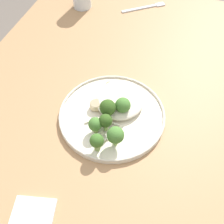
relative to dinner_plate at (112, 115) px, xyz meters
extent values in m
plane|color=#665B51|center=(-0.01, 0.03, -0.75)|extent=(6.00, 6.00, 0.00)
cube|color=#9E754C|center=(-0.01, 0.03, -0.03)|extent=(1.40, 1.00, 0.04)
cube|color=olive|center=(-0.65, -0.41, -0.40)|extent=(0.06, 0.06, 0.70)
cylinder|color=beige|center=(0.00, 0.00, 0.00)|extent=(0.29, 0.29, 0.01)
torus|color=beige|center=(0.00, 0.00, 0.01)|extent=(0.29, 0.29, 0.01)
ellipsoid|color=beige|center=(-0.05, 0.01, 0.02)|extent=(0.15, 0.14, 0.03)
cylinder|color=#E5C689|center=(-0.09, -0.03, 0.01)|extent=(0.03, 0.03, 0.01)
cylinder|color=#958159|center=(-0.09, -0.03, 0.02)|extent=(0.03, 0.03, 0.00)
cylinder|color=#E5C689|center=(-0.06, -0.03, 0.01)|extent=(0.03, 0.03, 0.02)
cylinder|color=#958159|center=(-0.06, -0.03, 0.02)|extent=(0.03, 0.03, 0.00)
cylinder|color=#DBB77A|center=(-0.05, 0.01, 0.01)|extent=(0.02, 0.02, 0.01)
cylinder|color=#8E774F|center=(-0.05, 0.01, 0.02)|extent=(0.02, 0.02, 0.00)
cylinder|color=#DBB77A|center=(0.01, 0.00, 0.01)|extent=(0.04, 0.04, 0.01)
cylinder|color=#8E774F|center=(0.01, 0.00, 0.02)|extent=(0.03, 0.03, 0.00)
cylinder|color=beige|center=(-0.03, 0.04, 0.01)|extent=(0.03, 0.03, 0.01)
cylinder|color=#988766|center=(-0.03, 0.04, 0.02)|extent=(0.03, 0.03, 0.00)
cylinder|color=beige|center=(-0.01, -0.05, 0.01)|extent=(0.03, 0.03, 0.02)
cylinder|color=#988766|center=(-0.01, -0.05, 0.02)|extent=(0.03, 0.03, 0.00)
cylinder|color=#E5C689|center=(-0.02, 0.00, 0.01)|extent=(0.03, 0.03, 0.01)
cylinder|color=#958159|center=(-0.02, 0.00, 0.02)|extent=(0.02, 0.02, 0.00)
cylinder|color=#7A994C|center=(0.05, 0.00, 0.01)|extent=(0.01, 0.01, 0.03)
sphere|color=#2D4C19|center=(0.05, 0.00, 0.04)|extent=(0.04, 0.04, 0.04)
cylinder|color=#7A994C|center=(-0.01, 0.03, 0.01)|extent=(0.01, 0.01, 0.02)
sphere|color=#42702D|center=(-0.01, 0.03, 0.04)|extent=(0.04, 0.04, 0.04)
cylinder|color=#7A994C|center=(0.01, -0.01, 0.01)|extent=(0.02, 0.02, 0.03)
sphere|color=#2D4C19|center=(0.01, -0.01, 0.04)|extent=(0.04, 0.04, 0.04)
cylinder|color=#7A994C|center=(0.06, -0.02, 0.01)|extent=(0.02, 0.02, 0.02)
sphere|color=#42702D|center=(0.06, -0.02, 0.03)|extent=(0.04, 0.04, 0.04)
cylinder|color=#7A994C|center=(0.09, 0.03, 0.01)|extent=(0.02, 0.02, 0.03)
sphere|color=#42702D|center=(0.09, 0.03, 0.04)|extent=(0.04, 0.04, 0.04)
cylinder|color=#89A356|center=(0.11, 0.00, 0.01)|extent=(0.02, 0.02, 0.03)
sphere|color=#386023|center=(0.11, 0.00, 0.04)|extent=(0.03, 0.03, 0.03)
cube|color=silver|center=(0.06, -0.01, 0.01)|extent=(0.04, 0.02, 0.00)
cube|color=silver|center=(0.03, -0.04, 0.01)|extent=(0.04, 0.05, 0.00)
cube|color=silver|center=(0.09, 0.00, 0.01)|extent=(0.03, 0.03, 0.00)
cube|color=silver|center=(0.03, 0.01, 0.01)|extent=(0.01, 0.04, 0.00)
cube|color=silver|center=(-0.55, -0.05, -0.01)|extent=(0.10, 0.13, 0.00)
cube|color=silver|center=(-0.60, 0.03, -0.01)|extent=(0.04, 0.04, 0.00)
camera|label=1|loc=(0.41, 0.12, 0.57)|focal=41.51mm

